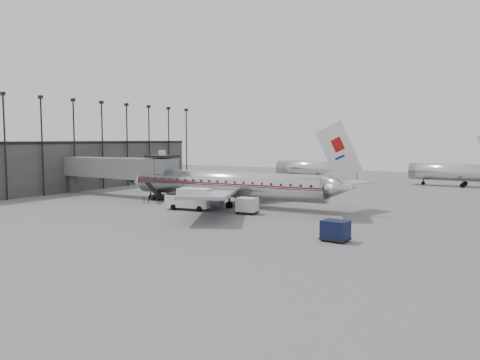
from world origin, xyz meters
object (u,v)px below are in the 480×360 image
Objects in this scene: baggage_cart_white at (247,205)px; ramp_worker at (189,196)px; airliner at (231,185)px; service_van at (190,198)px; baggage_cart_navy at (335,230)px.

baggage_cart_white is 12.31m from ramp_worker.
airliner is at bearing -30.56° from ramp_worker.
service_van reaches higher than baggage_cart_navy.
baggage_cart_white is at bearing -58.36° from ramp_worker.
ramp_worker is at bearing 158.61° from baggage_cart_navy.
baggage_cart_white is (-13.74, 8.86, 0.05)m from baggage_cart_navy.
ramp_worker reaches higher than baggage_cart_navy.
service_van reaches higher than ramp_worker.
baggage_cart_navy is 16.35m from baggage_cart_white.
baggage_cart_white reaches higher than ramp_worker.
airliner is at bearing 149.74° from baggage_cart_navy.
airliner is 6.56m from ramp_worker.
baggage_cart_navy is 1.33× the size of ramp_worker.
baggage_cart_navy is at bearing -30.13° from service_van.
baggage_cart_navy is (19.10, -13.89, -1.78)m from airliner.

